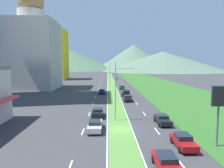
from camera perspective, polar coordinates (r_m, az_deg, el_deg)
ground_plane at (r=29.05m, az=2.22°, el=-12.81°), size 600.00×600.00×0.00m
grass_median at (r=88.00m, az=-0.14°, el=-0.34°), size 3.20×240.00×0.06m
grass_verge_right at (r=90.77m, az=12.97°, el=-0.30°), size 24.00×240.00×0.06m
lane_dash_left_1 at (r=19.80m, az=-11.89°, el=-22.13°), size 0.16×2.80×0.01m
lane_dash_left_2 at (r=28.63m, az=-8.23°, el=-13.14°), size 0.16×2.80×0.01m
lane_dash_left_3 at (r=37.88m, az=-6.44°, el=-8.43°), size 0.16×2.80×0.01m
lane_dash_left_4 at (r=47.32m, az=-5.38°, el=-5.58°), size 0.16×2.80×0.01m
lane_dash_left_5 at (r=56.84m, az=-4.68°, el=-3.69°), size 0.16×2.80×0.01m
lane_dash_left_6 at (r=66.41m, az=-4.18°, el=-2.33°), size 0.16×2.80×0.01m
lane_dash_left_7 at (r=76.01m, az=-3.81°, el=-1.32°), size 0.16×2.80×0.01m
lane_dash_left_8 at (r=85.64m, az=-3.52°, el=-0.53°), size 0.16×2.80×0.01m
lane_dash_left_9 at (r=95.28m, az=-3.30°, el=0.09°), size 0.16×2.80×0.01m
lane_dash_left_10 at (r=104.92m, az=-3.11°, el=0.60°), size 0.16×2.80×0.01m
lane_dash_left_11 at (r=114.58m, az=-2.95°, el=1.03°), size 0.16×2.80×0.01m
lane_dash_left_12 at (r=124.24m, az=-2.82°, el=1.39°), size 0.16×2.80×0.01m
lane_dash_right_1 at (r=20.65m, az=19.46°, el=-21.10°), size 0.16×2.80×0.01m
lane_dash_right_2 at (r=29.23m, az=12.58°, el=-12.82°), size 0.16×2.80×0.01m
lane_dash_right_3 at (r=38.34m, az=9.09°, el=-8.30°), size 0.16×2.80×0.01m
lane_dash_right_4 at (r=47.68m, az=7.00°, el=-5.52°), size 0.16×2.80×0.01m
lane_dash_right_5 at (r=57.14m, az=5.61°, el=-3.64°), size 0.16×2.80×0.01m
lane_dash_right_6 at (r=66.67m, az=4.61°, el=-2.30°), size 0.16×2.80×0.01m
lane_dash_right_7 at (r=76.24m, az=3.87°, el=-1.30°), size 0.16×2.80×0.01m
lane_dash_right_8 at (r=85.84m, az=3.29°, el=-0.52°), size 0.16×2.80×0.01m
lane_dash_right_9 at (r=95.46m, az=2.83°, el=0.10°), size 0.16×2.80×0.01m
lane_dash_right_10 at (r=105.09m, az=2.46°, el=0.61°), size 0.16×2.80×0.01m
lane_dash_right_11 at (r=114.73m, az=2.15°, el=1.04°), size 0.16×2.80×0.01m
lane_dash_right_12 at (r=124.38m, az=1.88°, el=1.39°), size 0.16×2.80×0.01m
edge_line_median_left at (r=87.99m, az=-1.28°, el=-0.36°), size 0.16×240.00×0.01m
edge_line_median_right at (r=88.06m, az=1.00°, el=-0.36°), size 0.16×240.00×0.01m
domed_building at (r=81.46m, az=-21.49°, el=9.13°), size 17.72×17.72×36.06m
midrise_colored at (r=126.94m, az=-16.55°, el=7.90°), size 16.71×16.71×29.43m
hill_far_left at (r=319.95m, az=-12.61°, el=6.85°), size 150.64×150.64×33.46m
hill_far_center at (r=326.67m, az=6.12°, el=7.50°), size 124.09×124.09×39.99m
hill_far_right at (r=272.69m, az=14.07°, el=6.21°), size 159.14×159.14×25.47m
street_lamp_near at (r=32.44m, az=1.65°, el=-1.68°), size 3.36×0.44×8.66m
street_lamp_mid at (r=54.83m, az=0.65°, el=1.95°), size 2.89×0.40×9.93m
street_lamp_far at (r=77.38m, az=-0.28°, el=2.59°), size 3.46×0.48×8.67m
car_0 at (r=35.72m, az=-4.11°, el=-7.99°), size 1.95×4.54×1.51m
car_1 at (r=24.41m, az=19.49°, el=-14.91°), size 1.92×4.31×1.49m
car_2 at (r=118.37m, az=1.34°, el=1.54°), size 1.92×4.15×1.46m
car_4 at (r=73.84m, az=2.88°, el=-0.96°), size 1.89×4.27×1.38m
car_5 at (r=32.39m, az=14.06°, el=-9.65°), size 1.94×4.57×1.44m
car_6 at (r=28.59m, az=-4.81°, el=-11.54°), size 2.01×4.78×1.46m
car_7 at (r=50.42m, az=4.47°, el=-4.03°), size 2.03×4.31×1.45m
car_8 at (r=19.25m, az=15.21°, el=-20.64°), size 1.89×4.67×1.41m
car_9 at (r=62.91m, az=-2.85°, el=-2.07°), size 2.00×4.10×1.47m
pickup_truck_0 at (r=57.75m, az=3.88°, el=-2.55°), size 2.18×5.40×2.00m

